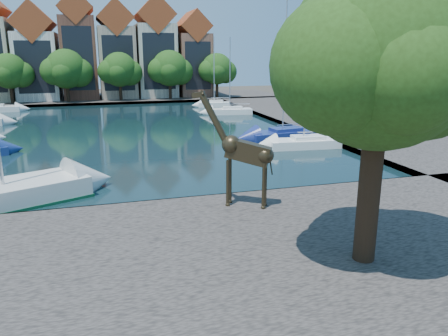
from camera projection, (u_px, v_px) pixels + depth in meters
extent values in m
plane|color=#38332B|center=(139.00, 210.00, 22.87)|extent=(160.00, 160.00, 0.00)
cube|color=black|center=(117.00, 132.00, 45.14)|extent=(38.00, 50.00, 0.08)
cube|color=#514B46|center=(157.00, 267.00, 16.31)|extent=(50.00, 14.00, 0.50)
cube|color=#514B46|center=(107.00, 99.00, 74.79)|extent=(60.00, 16.00, 0.50)
cube|color=#514B46|center=(332.00, 119.00, 51.79)|extent=(14.00, 52.00, 0.50)
cylinder|color=#332114|center=(369.00, 189.00, 15.69)|extent=(0.80, 0.80, 5.50)
sphere|color=#223F12|center=(381.00, 55.00, 14.49)|extent=(6.40, 6.40, 6.40)
sphere|color=#223F12|center=(421.00, 74.00, 15.45)|extent=(4.80, 4.80, 4.80)
sphere|color=#223F12|center=(340.00, 66.00, 13.73)|extent=(4.48, 4.48, 4.48)
cube|color=white|center=(38.00, 66.00, 70.56)|extent=(6.37, 9.00, 10.50)
cube|color=brown|center=(34.00, 23.00, 68.84)|extent=(6.43, 9.18, 6.43)
cube|color=black|center=(35.00, 67.00, 66.40)|extent=(5.20, 0.05, 7.88)
cube|color=brown|center=(80.00, 58.00, 71.98)|extent=(5.39, 9.00, 13.00)
cube|color=brown|center=(76.00, 9.00, 69.99)|extent=(5.44, 9.18, 5.44)
cube|color=black|center=(79.00, 59.00, 67.82)|extent=(4.40, 0.05, 9.75)
cube|color=tan|center=(117.00, 63.00, 73.78)|extent=(5.88, 9.00, 11.50)
cube|color=brown|center=(115.00, 19.00, 71.96)|extent=(5.94, 9.18, 5.94)
cube|color=black|center=(119.00, 63.00, 69.62)|extent=(4.80, 0.05, 8.62)
cube|color=beige|center=(156.00, 61.00, 75.46)|extent=(6.37, 9.00, 12.00)
cube|color=brown|center=(154.00, 16.00, 73.54)|extent=(6.43, 9.18, 6.43)
cube|color=black|center=(159.00, 61.00, 71.30)|extent=(5.20, 0.05, 9.00)
cube|color=brown|center=(192.00, 65.00, 77.40)|extent=(5.39, 9.00, 10.50)
cube|color=brown|center=(192.00, 27.00, 75.73)|extent=(5.44, 9.18, 5.44)
cube|color=black|center=(198.00, 66.00, 73.24)|extent=(4.40, 0.05, 7.88)
cylinder|color=#332114|center=(12.00, 93.00, 65.45)|extent=(0.50, 0.50, 3.20)
sphere|color=#234413|center=(9.00, 71.00, 64.64)|extent=(5.20, 5.20, 5.20)
sphere|color=#234413|center=(21.00, 74.00, 65.47)|extent=(3.90, 3.90, 3.90)
cylinder|color=#332114|center=(68.00, 91.00, 67.60)|extent=(0.50, 0.50, 3.20)
sphere|color=#234413|center=(66.00, 69.00, 66.72)|extent=(6.00, 6.00, 6.00)
sphere|color=#234413|center=(78.00, 73.00, 67.64)|extent=(4.50, 4.50, 4.50)
sphere|color=#234413|center=(54.00, 71.00, 65.99)|extent=(4.20, 4.20, 4.20)
cylinder|color=#332114|center=(121.00, 90.00, 69.75)|extent=(0.50, 0.50, 3.20)
sphere|color=#234413|center=(119.00, 70.00, 68.92)|extent=(5.40, 5.40, 5.40)
sphere|color=#234413|center=(130.00, 73.00, 69.77)|extent=(4.05, 4.05, 4.05)
sphere|color=#234413|center=(110.00, 71.00, 68.22)|extent=(3.78, 3.78, 3.78)
cylinder|color=#332114|center=(170.00, 89.00, 71.89)|extent=(0.50, 0.50, 3.20)
sphere|color=#234413|center=(170.00, 68.00, 71.03)|extent=(5.80, 5.80, 5.80)
sphere|color=#234413|center=(180.00, 72.00, 71.92)|extent=(4.35, 4.35, 4.35)
sphere|color=#234413|center=(160.00, 70.00, 70.31)|extent=(4.06, 4.06, 4.06)
cylinder|color=#332114|center=(217.00, 88.00, 74.04)|extent=(0.50, 0.50, 3.20)
sphere|color=#234413|center=(217.00, 69.00, 73.22)|extent=(5.20, 5.20, 5.20)
sphere|color=#234413|center=(225.00, 72.00, 74.05)|extent=(3.90, 3.90, 3.90)
sphere|color=#234413|center=(209.00, 71.00, 72.53)|extent=(3.64, 3.64, 3.64)
cylinder|color=#312818|center=(228.00, 183.00, 21.76)|extent=(0.18, 0.18, 2.37)
cylinder|color=#312818|center=(230.00, 180.00, 22.22)|extent=(0.18, 0.18, 2.37)
cylinder|color=#312818|center=(264.00, 186.00, 21.36)|extent=(0.18, 0.18, 2.37)
cylinder|color=#312818|center=(265.00, 183.00, 21.82)|extent=(0.18, 0.18, 2.37)
cube|color=#312818|center=(248.00, 152.00, 21.37)|extent=(2.31, 1.67, 1.38)
cylinder|color=#312818|center=(215.00, 120.00, 21.35)|extent=(1.49, 1.04, 2.45)
cube|color=#312818|center=(198.00, 95.00, 21.22)|extent=(0.67, 0.50, 0.37)
cube|color=white|center=(304.00, 142.00, 37.27)|extent=(6.29, 2.66, 0.93)
cube|color=white|center=(304.00, 139.00, 37.19)|extent=(2.80, 1.72, 0.52)
cylinder|color=#B2B2B7|center=(306.00, 85.00, 36.03)|extent=(0.12, 0.12, 9.07)
cube|color=navy|center=(283.00, 133.00, 41.41)|extent=(7.22, 3.40, 0.88)
cube|color=navy|center=(283.00, 130.00, 41.34)|extent=(3.25, 2.12, 0.49)
cylinder|color=#B2B2B7|center=(285.00, 68.00, 39.84)|extent=(0.12, 0.12, 11.71)
cube|color=white|center=(230.00, 111.00, 57.45)|extent=(5.93, 2.74, 0.91)
cube|color=white|center=(230.00, 108.00, 57.37)|extent=(2.66, 1.72, 0.50)
cylinder|color=#B2B2B7|center=(230.00, 74.00, 56.22)|extent=(0.12, 0.12, 9.06)
cube|color=white|center=(214.00, 104.00, 64.90)|extent=(4.90, 2.58, 0.92)
cube|color=white|center=(214.00, 102.00, 64.82)|extent=(2.23, 1.55, 0.51)
cylinder|color=#B2B2B7|center=(214.00, 70.00, 63.62)|extent=(0.12, 0.12, 9.42)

